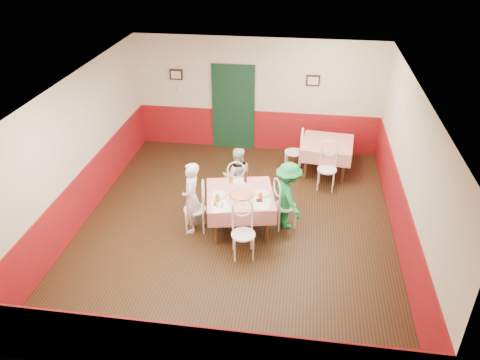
# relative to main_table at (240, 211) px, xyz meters

# --- Properties ---
(floor) EXTENTS (7.00, 7.00, 0.00)m
(floor) POSITION_rel_main_table_xyz_m (-0.07, 0.04, -0.38)
(floor) COLOR black
(floor) RESTS_ON ground
(ceiling) EXTENTS (7.00, 7.00, 0.00)m
(ceiling) POSITION_rel_main_table_xyz_m (-0.07, 0.04, 2.42)
(ceiling) COLOR white
(ceiling) RESTS_ON back_wall
(back_wall) EXTENTS (6.00, 0.10, 2.80)m
(back_wall) POSITION_rel_main_table_xyz_m (-0.07, 3.54, 1.02)
(back_wall) COLOR beige
(back_wall) RESTS_ON ground
(front_wall) EXTENTS (6.00, 0.10, 2.80)m
(front_wall) POSITION_rel_main_table_xyz_m (-0.07, -3.46, 1.02)
(front_wall) COLOR beige
(front_wall) RESTS_ON ground
(left_wall) EXTENTS (0.10, 7.00, 2.80)m
(left_wall) POSITION_rel_main_table_xyz_m (-3.07, 0.04, 1.02)
(left_wall) COLOR beige
(left_wall) RESTS_ON ground
(right_wall) EXTENTS (0.10, 7.00, 2.80)m
(right_wall) POSITION_rel_main_table_xyz_m (2.93, 0.04, 1.02)
(right_wall) COLOR beige
(right_wall) RESTS_ON ground
(wainscot_back) EXTENTS (6.00, 0.03, 1.00)m
(wainscot_back) POSITION_rel_main_table_xyz_m (-0.07, 3.52, 0.12)
(wainscot_back) COLOR maroon
(wainscot_back) RESTS_ON ground
(wainscot_front) EXTENTS (6.00, 0.03, 1.00)m
(wainscot_front) POSITION_rel_main_table_xyz_m (-0.07, -3.45, 0.12)
(wainscot_front) COLOR maroon
(wainscot_front) RESTS_ON ground
(wainscot_left) EXTENTS (0.03, 7.00, 1.00)m
(wainscot_left) POSITION_rel_main_table_xyz_m (-3.05, 0.04, 0.12)
(wainscot_left) COLOR maroon
(wainscot_left) RESTS_ON ground
(wainscot_right) EXTENTS (0.03, 7.00, 1.00)m
(wainscot_right) POSITION_rel_main_table_xyz_m (2.92, 0.04, 0.12)
(wainscot_right) COLOR maroon
(wainscot_right) RESTS_ON ground
(door) EXTENTS (0.96, 0.06, 2.10)m
(door) POSITION_rel_main_table_xyz_m (-0.67, 3.49, 0.68)
(door) COLOR black
(door) RESTS_ON ground
(picture_left) EXTENTS (0.32, 0.03, 0.26)m
(picture_left) POSITION_rel_main_table_xyz_m (-2.07, 3.49, 1.48)
(picture_left) COLOR black
(picture_left) RESTS_ON back_wall
(picture_right) EXTENTS (0.32, 0.03, 0.26)m
(picture_right) POSITION_rel_main_table_xyz_m (1.23, 3.49, 1.48)
(picture_right) COLOR black
(picture_right) RESTS_ON back_wall
(thermostat) EXTENTS (0.10, 0.03, 0.10)m
(thermostat) POSITION_rel_main_table_xyz_m (-1.97, 3.49, 1.12)
(thermostat) COLOR white
(thermostat) RESTS_ON back_wall
(main_table) EXTENTS (1.45, 1.45, 0.77)m
(main_table) POSITION_rel_main_table_xyz_m (0.00, 0.00, 0.00)
(main_table) COLOR red
(main_table) RESTS_ON ground
(second_table) EXTENTS (1.23, 1.23, 0.77)m
(second_table) POSITION_rel_main_table_xyz_m (1.65, 2.48, 0.00)
(second_table) COLOR red
(second_table) RESTS_ON ground
(chair_left) EXTENTS (0.48, 0.48, 0.90)m
(chair_left) POSITION_rel_main_table_xyz_m (-0.83, -0.18, 0.08)
(chair_left) COLOR white
(chair_left) RESTS_ON ground
(chair_right) EXTENTS (0.55, 0.55, 0.90)m
(chair_right) POSITION_rel_main_table_xyz_m (0.83, 0.18, 0.08)
(chair_right) COLOR white
(chair_right) RESTS_ON ground
(chair_far) EXTENTS (0.44, 0.44, 0.90)m
(chair_far) POSITION_rel_main_table_xyz_m (-0.18, 0.83, 0.08)
(chair_far) COLOR white
(chair_far) RESTS_ON ground
(chair_near) EXTENTS (0.50, 0.50, 0.90)m
(chair_near) POSITION_rel_main_table_xyz_m (0.18, -0.83, 0.08)
(chair_near) COLOR white
(chair_near) RESTS_ON ground
(chair_second_a) EXTENTS (0.46, 0.46, 0.90)m
(chair_second_a) POSITION_rel_main_table_xyz_m (0.90, 2.48, 0.08)
(chair_second_a) COLOR white
(chair_second_a) RESTS_ON ground
(chair_second_b) EXTENTS (0.46, 0.46, 0.90)m
(chair_second_b) POSITION_rel_main_table_xyz_m (1.65, 1.73, 0.08)
(chair_second_b) COLOR white
(chair_second_b) RESTS_ON ground
(pizza) EXTENTS (0.50, 0.50, 0.03)m
(pizza) POSITION_rel_main_table_xyz_m (0.03, -0.05, 0.40)
(pizza) COLOR #B74723
(pizza) RESTS_ON main_table
(plate_left) EXTENTS (0.30, 0.30, 0.01)m
(plate_left) POSITION_rel_main_table_xyz_m (-0.39, -0.09, 0.39)
(plate_left) COLOR white
(plate_left) RESTS_ON main_table
(plate_right) EXTENTS (0.30, 0.30, 0.01)m
(plate_right) POSITION_rel_main_table_xyz_m (0.42, 0.07, 0.39)
(plate_right) COLOR white
(plate_right) RESTS_ON main_table
(plate_far) EXTENTS (0.30, 0.30, 0.01)m
(plate_far) POSITION_rel_main_table_xyz_m (-0.08, 0.42, 0.39)
(plate_far) COLOR white
(plate_far) RESTS_ON main_table
(glass_a) EXTENTS (0.09, 0.09, 0.14)m
(glass_a) POSITION_rel_main_table_xyz_m (-0.36, -0.32, 0.45)
(glass_a) COLOR #BF7219
(glass_a) RESTS_ON main_table
(glass_b) EXTENTS (0.08, 0.08, 0.13)m
(glass_b) POSITION_rel_main_table_xyz_m (0.40, -0.14, 0.45)
(glass_b) COLOR #BF7219
(glass_b) RESTS_ON main_table
(glass_c) EXTENTS (0.09, 0.09, 0.14)m
(glass_c) POSITION_rel_main_table_xyz_m (-0.24, 0.38, 0.45)
(glass_c) COLOR #BF7219
(glass_c) RESTS_ON main_table
(beer_bottle) EXTENTS (0.07, 0.07, 0.22)m
(beer_bottle) POSITION_rel_main_table_xyz_m (0.04, 0.43, 0.50)
(beer_bottle) COLOR #381C0A
(beer_bottle) RESTS_ON main_table
(shaker_a) EXTENTS (0.04, 0.04, 0.09)m
(shaker_a) POSITION_rel_main_table_xyz_m (-0.33, -0.52, 0.43)
(shaker_a) COLOR silver
(shaker_a) RESTS_ON main_table
(shaker_b) EXTENTS (0.04, 0.04, 0.09)m
(shaker_b) POSITION_rel_main_table_xyz_m (-0.24, -0.52, 0.43)
(shaker_b) COLOR silver
(shaker_b) RESTS_ON main_table
(shaker_c) EXTENTS (0.04, 0.04, 0.09)m
(shaker_c) POSITION_rel_main_table_xyz_m (-0.38, -0.47, 0.43)
(shaker_c) COLOR #B23319
(shaker_c) RESTS_ON main_table
(menu_left) EXTENTS (0.42, 0.48, 0.00)m
(menu_left) POSITION_rel_main_table_xyz_m (-0.28, -0.48, 0.39)
(menu_left) COLOR white
(menu_left) RESTS_ON main_table
(menu_right) EXTENTS (0.30, 0.40, 0.00)m
(menu_right) POSITION_rel_main_table_xyz_m (0.43, -0.28, 0.39)
(menu_right) COLOR white
(menu_right) RESTS_ON main_table
(wallet) EXTENTS (0.13, 0.11, 0.02)m
(wallet) POSITION_rel_main_table_xyz_m (0.38, -0.21, 0.40)
(wallet) COLOR black
(wallet) RESTS_ON main_table
(diner_left) EXTENTS (0.37, 0.54, 1.41)m
(diner_left) POSITION_rel_main_table_xyz_m (-0.88, -0.19, 0.33)
(diner_left) COLOR gray
(diner_left) RESTS_ON ground
(diner_far) EXTENTS (0.69, 0.59, 1.25)m
(diner_far) POSITION_rel_main_table_xyz_m (-0.19, 0.88, 0.25)
(diner_far) COLOR gray
(diner_far) RESTS_ON ground
(diner_right) EXTENTS (0.84, 1.01, 1.35)m
(diner_right) POSITION_rel_main_table_xyz_m (0.88, 0.19, 0.30)
(diner_right) COLOR gray
(diner_right) RESTS_ON ground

